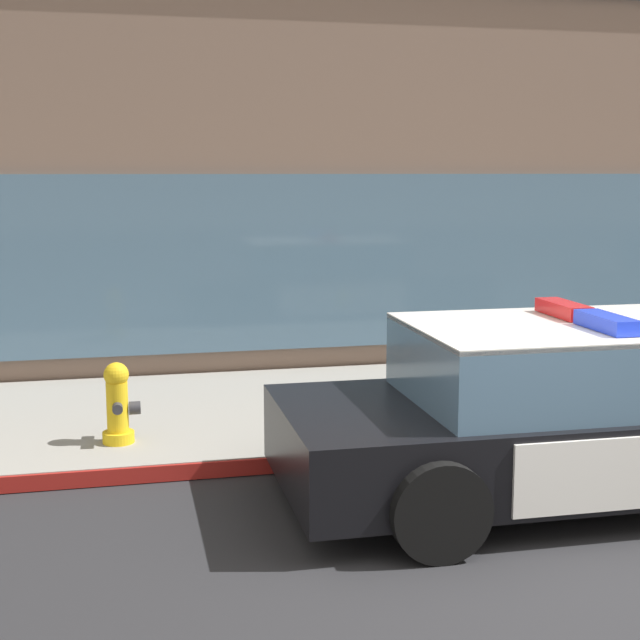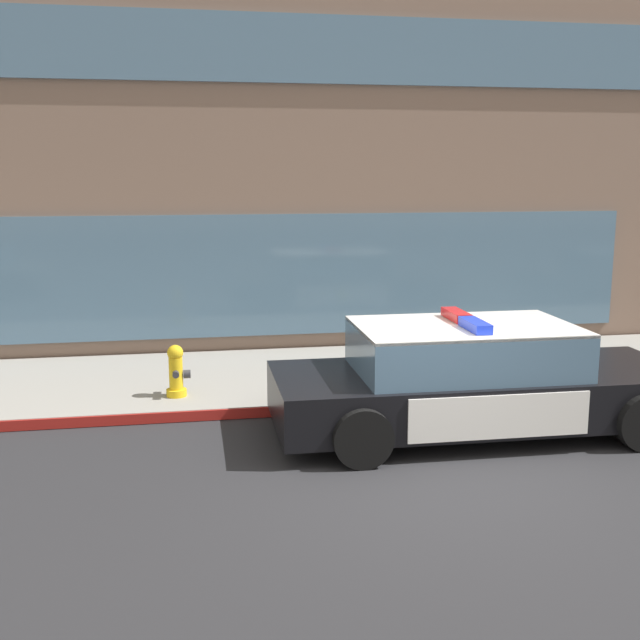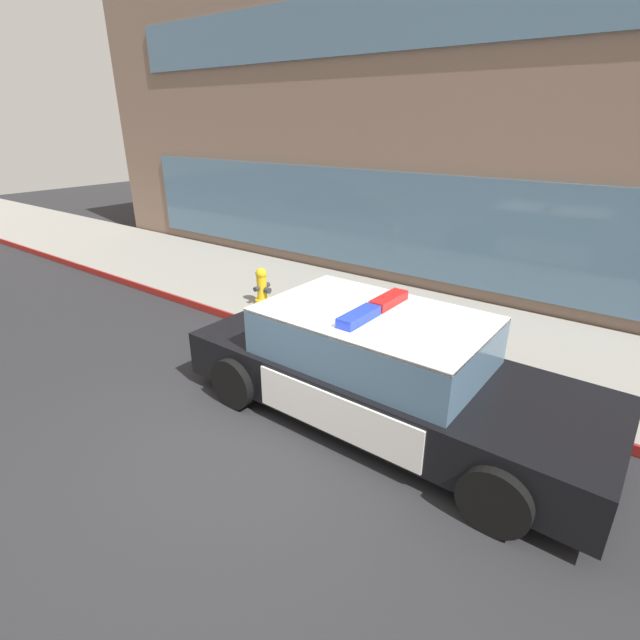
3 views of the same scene
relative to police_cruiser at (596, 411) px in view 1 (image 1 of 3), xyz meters
The scene contains 6 objects.
ground 1.89m from the police_cruiser, 123.48° to the right, with size 48.00×48.00×0.00m, color #262628.
sidewalk 2.97m from the police_cruiser, 109.50° to the left, with size 48.00×3.38×0.15m, color gray.
curb_red_paint 1.54m from the police_cruiser, 133.13° to the left, with size 28.80×0.04×0.14m, color maroon.
storefront_building 10.59m from the police_cruiser, 89.69° to the left, with size 24.09×11.48×7.23m.
police_cruiser is the anchor object (origin of this frame).
fire_hydrant 4.06m from the police_cruiser, 154.34° to the left, with size 0.34×0.39×0.73m.
Camera 1 is at (-2.70, -4.81, 2.53)m, focal length 51.24 mm.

